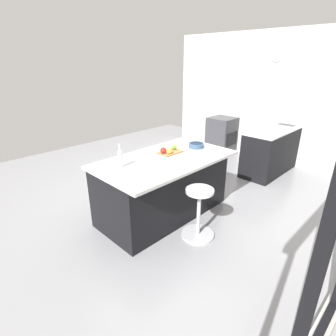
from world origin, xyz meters
The scene contains 12 objects.
ground_plane centered at (0.00, 0.00, 0.00)m, with size 8.11×8.11×0.00m, color gray.
interior_partition_left centered at (-3.12, 0.00, 1.40)m, with size 0.15×5.06×2.80m.
sink_cabinet centered at (-2.78, 0.54, 0.46)m, with size 2.26×0.60×1.19m.
oven_range centered at (-2.77, -0.94, 0.44)m, with size 0.60×0.61×0.88m.
kitchen_island centered at (0.34, 0.15, 0.46)m, with size 1.99×1.12×0.91m.
stool_by_window centered at (0.42, 0.88, 0.33)m, with size 0.44×0.44×0.69m.
cutting_board centered at (0.14, 0.08, 0.92)m, with size 0.36×0.24×0.02m, color olive.
apple_green centered at (0.01, 0.05, 0.97)m, with size 0.07×0.07×0.07m, color #609E2D.
apple_red centered at (0.26, 0.06, 0.97)m, with size 0.09×0.09×0.09m, color red.
apple_yellow centered at (0.20, 0.14, 0.97)m, with size 0.08×0.08×0.08m, color gold.
water_bottle centered at (0.99, 0.03, 1.03)m, with size 0.06×0.06×0.31m.
fruit_bowl centered at (-0.35, 0.19, 0.95)m, with size 0.24×0.24×0.07m.
Camera 1 is at (2.81, 2.70, 2.19)m, focal length 28.47 mm.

